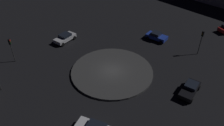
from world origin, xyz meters
TOP-DOWN VIEW (x-y plane):
  - ground_plane at (0.00, 0.00)m, footprint 118.58×118.58m
  - roundabout_island at (0.00, 0.00)m, footprint 12.41×12.41m
  - car_silver at (-11.72, -4.86)m, footprint 3.87×4.49m
  - car_blue at (-6.23, 11.26)m, footprint 4.23×3.62m
  - car_black at (7.97, 8.17)m, footprint 3.74×4.40m
  - traffic_light_north at (0.55, 15.36)m, footprint 0.31×0.36m
  - traffic_light_southwest at (-8.16, -13.71)m, footprint 0.37×0.40m

SIDE VIEW (x-z plane):
  - ground_plane at x=0.00m, z-range 0.00..0.00m
  - roundabout_island at x=0.00m, z-range 0.00..0.30m
  - car_black at x=7.97m, z-range 0.04..1.42m
  - car_blue at x=-6.23m, z-range 0.01..1.50m
  - car_silver at x=-11.72m, z-range 0.04..1.50m
  - traffic_light_southwest at x=-8.16m, z-range 0.87..4.99m
  - traffic_light_north at x=0.55m, z-range 0.91..5.25m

